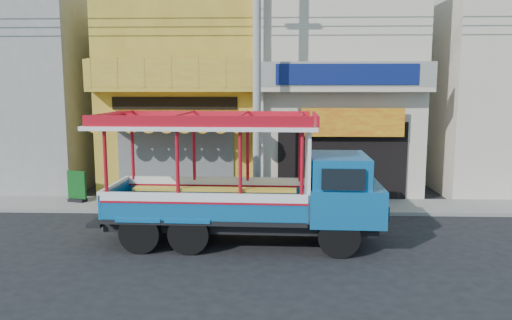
{
  "coord_description": "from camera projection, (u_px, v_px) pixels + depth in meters",
  "views": [
    {
      "loc": [
        -0.46,
        -12.81,
        4.12
      ],
      "look_at": [
        -1.0,
        2.5,
        1.88
      ],
      "focal_mm": 35.0,
      "sensor_mm": 36.0,
      "label": 1
    }
  ],
  "objects": [
    {
      "name": "green_sign",
      "position": [
        77.0,
        189.0,
        17.54
      ],
      "size": [
        0.71,
        0.47,
        1.09
      ],
      "color": "black",
      "rests_on": "sidewalk"
    },
    {
      "name": "shophouse_right",
      "position": [
        334.0,
        87.0,
        20.46
      ],
      "size": [
        6.0,
        6.75,
        8.24
      ],
      "color": "beige",
      "rests_on": "ground"
    },
    {
      "name": "songthaew_truck",
      "position": [
        261.0,
        182.0,
        13.05
      ],
      "size": [
        7.47,
        2.69,
        3.45
      ],
      "color": "black",
      "rests_on": "ground"
    },
    {
      "name": "party_pilaster",
      "position": [
        258.0,
        91.0,
        17.5
      ],
      "size": [
        0.35,
        0.3,
        8.0
      ],
      "primitive_type": "cube",
      "color": "beige",
      "rests_on": "ground"
    },
    {
      "name": "sidewalk",
      "position": [
        286.0,
        206.0,
        17.19
      ],
      "size": [
        30.0,
        2.0,
        0.12
      ],
      "primitive_type": "cube",
      "color": "slate",
      "rests_on": "ground"
    },
    {
      "name": "potted_plant_c",
      "position": [
        360.0,
        188.0,
        17.58
      ],
      "size": [
        0.66,
        0.66,
        0.97
      ],
      "primitive_type": "imported",
      "rotation": [
        0.0,
        0.0,
        4.46
      ],
      "color": "#1D5317",
      "rests_on": "sidewalk"
    },
    {
      "name": "filler_building_right",
      "position": [
        506.0,
        95.0,
        20.29
      ],
      "size": [
        6.0,
        6.0,
        7.6
      ],
      "primitive_type": "cube",
      "color": "beige",
      "rests_on": "ground"
    },
    {
      "name": "potted_plant_b",
      "position": [
        356.0,
        191.0,
        17.13
      ],
      "size": [
        0.56,
        0.61,
        0.9
      ],
      "primitive_type": "imported",
      "rotation": [
        0.0,
        0.0,
        1.95
      ],
      "color": "#1D5317",
      "rests_on": "sidewalk"
    },
    {
      "name": "filler_building_left",
      "position": [
        24.0,
        95.0,
        20.99
      ],
      "size": [
        6.0,
        6.0,
        7.6
      ],
      "primitive_type": "cube",
      "color": "gray",
      "rests_on": "ground"
    },
    {
      "name": "shophouse_left",
      "position": [
        188.0,
        87.0,
        20.66
      ],
      "size": [
        6.0,
        7.5,
        8.24
      ],
      "color": "#A98625",
      "rests_on": "ground"
    },
    {
      "name": "ground",
      "position": [
        290.0,
        244.0,
        13.25
      ],
      "size": [
        90.0,
        90.0,
        0.0
      ],
      "primitive_type": "plane",
      "color": "black",
      "rests_on": "ground"
    },
    {
      "name": "utility_pole",
      "position": [
        262.0,
        58.0,
        15.81
      ],
      "size": [
        28.0,
        0.26,
        9.0
      ],
      "color": "gray",
      "rests_on": "ground"
    },
    {
      "name": "potted_plant_a",
      "position": [
        353.0,
        191.0,
        16.96
      ],
      "size": [
        1.12,
        1.04,
        1.01
      ],
      "primitive_type": "imported",
      "rotation": [
        0.0,
        0.0,
        0.35
      ],
      "color": "#1D5317",
      "rests_on": "sidewalk"
    }
  ]
}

